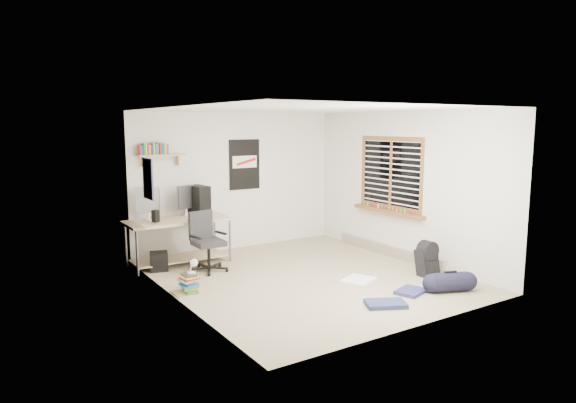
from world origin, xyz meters
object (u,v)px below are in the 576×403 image
duffel_bag (450,282)px  book_stack (190,282)px  office_chair (209,240)px  desk (179,242)px  backpack (427,262)px

duffel_bag → book_stack: 3.58m
office_chair → book_stack: office_chair is taller
duffel_bag → book_stack: duffel_bag is taller
desk → backpack: size_ratio=3.94×
desk → backpack: (2.95, -2.65, -0.16)m
backpack → duffel_bag: size_ratio=0.81×
desk → duffel_bag: 4.28m
book_stack → duffel_bag: bearing=-32.2°
book_stack → office_chair: bearing=51.6°
desk → office_chair: size_ratio=1.78×
office_chair → book_stack: bearing=-139.7°
office_chair → duffel_bag: office_chair is taller
book_stack → desk: bearing=74.4°
desk → book_stack: 1.54m
duffel_bag → backpack: bearing=86.8°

